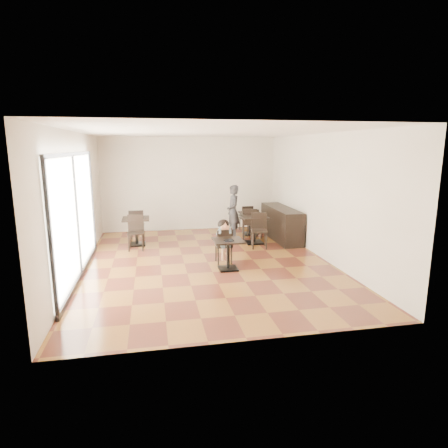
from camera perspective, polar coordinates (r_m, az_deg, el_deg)
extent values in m
cube|color=brown|center=(9.50, -2.52, -5.83)|extent=(6.00, 8.00, 0.01)
cube|color=white|center=(9.08, -2.71, 13.83)|extent=(6.00, 8.00, 0.01)
cube|color=silver|center=(13.10, -5.22, 6.09)|extent=(6.00, 0.01, 3.20)
cube|color=silver|center=(5.29, 3.82, -2.00)|extent=(6.00, 0.01, 3.20)
cube|color=silver|center=(9.21, -21.44, 3.03)|extent=(0.01, 8.00, 3.20)
cube|color=silver|center=(10.04, 14.62, 4.10)|extent=(0.01, 8.00, 3.20)
cube|color=white|center=(8.75, -21.71, 1.27)|extent=(0.04, 4.50, 2.60)
cylinder|color=black|center=(8.66, 0.76, -2.53)|extent=(0.24, 0.24, 0.01)
imported|color=#37363B|center=(11.95, 1.38, 1.94)|extent=(0.43, 0.63, 1.68)
cube|color=black|center=(11.90, 8.70, 0.10)|extent=(0.60, 2.40, 1.00)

